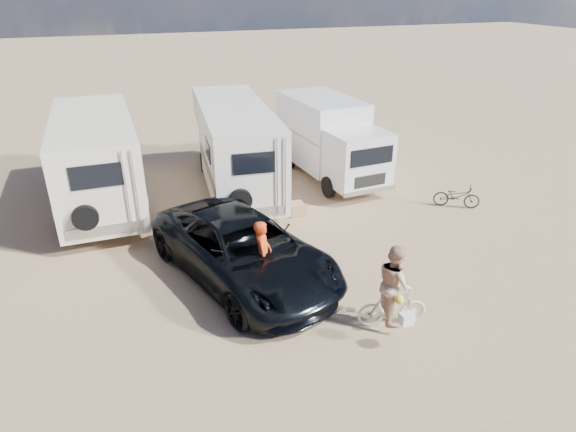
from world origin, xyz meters
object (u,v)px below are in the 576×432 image
object	(u,v)px
bike_man	(263,276)
bike_woman	(392,307)
rider_woman	(394,290)
cooler	(247,216)
rv_main	(236,149)
dark_suv	(244,250)
rv_left	(98,163)
rider_man	(263,261)
box_truck	(331,141)
bike_parked	(457,196)
crate	(296,209)

from	to	relation	value
bike_man	bike_woman	distance (m)	3.23
rider_woman	cooler	size ratio (longest dim) A/B	3.37
rv_main	cooler	bearing A→B (deg)	-92.96
cooler	bike_man	bearing A→B (deg)	-95.24
dark_suv	cooler	bearing A→B (deg)	56.09
rv_left	rider_man	xyz separation A→B (m)	(3.60, -6.91, -0.66)
box_truck	cooler	world-z (taller)	box_truck
box_truck	rider_woman	xyz separation A→B (m)	(-2.58, -8.98, -0.58)
rv_left	bike_parked	distance (m)	12.22
rider_woman	cooler	bearing A→B (deg)	27.72
rider_man	rider_woman	xyz separation A→B (m)	(2.31, -2.27, 0.04)
rv_main	rv_left	world-z (taller)	rv_main
rv_main	dark_suv	bearing A→B (deg)	-97.17
rider_man	rv_main	bearing A→B (deg)	10.70
bike_woman	crate	size ratio (longest dim) A/B	3.12
dark_suv	box_truck	bearing A→B (deg)	31.74
bike_man	dark_suv	bearing A→B (deg)	39.16
box_truck	bike_woman	bearing A→B (deg)	-110.20
rv_main	rider_man	xyz separation A→B (m)	(-1.12, -6.78, -0.68)
rv_main	dark_suv	distance (m)	6.20
rv_left	bike_woman	world-z (taller)	rv_left
bike_man	rider_woman	size ratio (longest dim) A/B	0.90
rv_main	bike_woman	world-z (taller)	rv_main
rv_main	rider_man	size ratio (longest dim) A/B	4.10
bike_woman	bike_parked	xyz separation A→B (m)	(5.48, 4.89, -0.07)
bike_parked	crate	distance (m)	5.56
rider_man	cooler	xyz separation A→B (m)	(0.68, 3.94, -0.67)
rv_main	dark_suv	size ratio (longest dim) A/B	1.21
rv_main	crate	distance (m)	3.39
bike_woman	box_truck	bearing A→B (deg)	-3.05
bike_woman	cooler	bearing A→B (deg)	27.72
rv_left	cooler	world-z (taller)	rv_left
crate	bike_man	bearing A→B (deg)	-121.15
box_truck	rv_left	bearing A→B (deg)	174.51
dark_suv	rider_woman	bearing A→B (deg)	-67.02
rv_left	crate	bearing A→B (deg)	-26.57
rider_man	cooler	world-z (taller)	rider_man
box_truck	crate	size ratio (longest dim) A/B	11.10
bike_woman	rider_man	distance (m)	3.26
bike_man	crate	xyz separation A→B (m)	(2.39, 3.95, -0.24)
rv_left	cooler	xyz separation A→B (m)	(4.28, -2.97, -1.33)
rider_man	crate	bearing A→B (deg)	-11.10
rv_left	box_truck	bearing A→B (deg)	-1.69
dark_suv	bike_woman	distance (m)	4.01
box_truck	bike_parked	xyz separation A→B (m)	(2.89, -4.09, -1.10)
rv_main	bike_man	bearing A→B (deg)	-93.48
crate	box_truck	bearing A→B (deg)	47.76
dark_suv	bike_parked	bearing A→B (deg)	-4.35
box_truck	bike_woman	xyz separation A→B (m)	(-2.58, -8.98, -1.03)
bike_parked	crate	size ratio (longest dim) A/B	3.03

